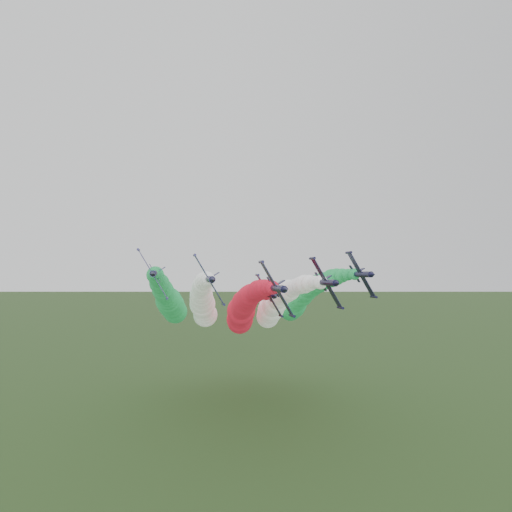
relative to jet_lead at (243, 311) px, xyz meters
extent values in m
cylinder|color=black|center=(-3.01, -57.20, 8.05)|extent=(1.59, 9.49, 1.59)
cone|color=black|center=(-3.01, -62.79, 8.05)|extent=(1.44, 1.90, 1.44)
cone|color=black|center=(-3.01, -52.03, 8.05)|extent=(1.44, 0.95, 1.44)
ellipsoid|color=black|center=(-2.65, -59.31, 8.26)|extent=(0.98, 1.98, 1.07)
cube|color=black|center=(-3.15, -57.41, 7.97)|extent=(5.24, 2.00, 8.79)
cylinder|color=black|center=(-5.72, -57.41, 12.33)|extent=(0.64, 2.74, 0.64)
cylinder|color=black|center=(-0.58, -57.41, 3.60)|extent=(0.64, 2.74, 0.64)
cube|color=black|center=(-1.97, -53.19, 8.66)|extent=(2.17, 1.58, 1.36)
cube|color=black|center=(-2.88, -53.19, 8.13)|extent=(2.12, 1.16, 3.51)
sphere|color=red|center=(-3.01, -53.51, 8.05)|extent=(2.37, 2.37, 2.37)
sphere|color=red|center=(-3.00, -49.77, 7.94)|extent=(2.69, 2.69, 2.69)
sphere|color=red|center=(-2.96, -46.04, 7.72)|extent=(3.29, 3.29, 3.29)
sphere|color=red|center=(-2.89, -42.31, 7.42)|extent=(3.70, 3.70, 3.70)
sphere|color=red|center=(-2.80, -38.58, 7.06)|extent=(4.07, 4.07, 4.07)
sphere|color=red|center=(-2.68, -34.84, 6.63)|extent=(3.71, 3.71, 3.71)
sphere|color=red|center=(-2.54, -31.11, 6.15)|extent=(4.06, 4.06, 4.06)
sphere|color=red|center=(-2.36, -27.38, 5.62)|extent=(4.90, 4.90, 4.90)
sphere|color=red|center=(-2.17, -23.65, 5.05)|extent=(5.30, 5.30, 5.30)
sphere|color=red|center=(-1.94, -19.92, 4.43)|extent=(5.51, 5.51, 5.51)
sphere|color=red|center=(-1.69, -16.18, 3.76)|extent=(5.75, 5.75, 5.75)
sphere|color=red|center=(-1.41, -12.45, 3.05)|extent=(6.38, 6.38, 6.38)
sphere|color=red|center=(-1.11, -8.72, 2.31)|extent=(6.41, 6.41, 6.41)
sphere|color=red|center=(-0.77, -4.99, 1.52)|extent=(6.18, 6.18, 6.18)
sphere|color=red|center=(-0.42, -1.25, 0.70)|extent=(6.14, 6.14, 6.14)
sphere|color=red|center=(-0.03, 2.48, -0.16)|extent=(8.01, 8.01, 8.01)
sphere|color=red|center=(0.38, 6.21, -1.05)|extent=(7.36, 7.36, 7.36)
sphere|color=red|center=(0.81, 9.94, -1.97)|extent=(7.10, 7.10, 7.10)
sphere|color=red|center=(1.28, 13.67, -2.93)|extent=(7.32, 7.32, 7.32)
sphere|color=red|center=(1.77, 17.41, -3.93)|extent=(8.28, 8.28, 8.28)
sphere|color=red|center=(2.28, 21.14, -4.95)|extent=(7.99, 7.99, 7.99)
cylinder|color=black|center=(-13.17, -47.46, 9.41)|extent=(1.59, 9.49, 1.59)
cone|color=black|center=(-13.17, -53.05, 9.41)|extent=(1.44, 1.90, 1.44)
cone|color=black|center=(-13.17, -42.29, 9.41)|extent=(1.44, 0.95, 1.44)
ellipsoid|color=black|center=(-12.80, -49.57, 9.63)|extent=(0.98, 1.98, 1.07)
cube|color=black|center=(-13.30, -47.67, 9.33)|extent=(5.24, 2.00, 8.79)
cylinder|color=black|center=(-15.87, -47.67, 13.70)|extent=(0.64, 2.74, 0.64)
cylinder|color=black|center=(-10.74, -47.67, 4.97)|extent=(0.64, 2.74, 0.64)
cube|color=black|center=(-12.12, -43.45, 10.03)|extent=(2.17, 1.58, 1.36)
cube|color=black|center=(-13.03, -43.45, 9.49)|extent=(2.12, 1.16, 3.51)
sphere|color=white|center=(-13.17, -43.77, 9.41)|extent=(2.62, 2.62, 2.62)
sphere|color=white|center=(-13.15, -40.04, 9.30)|extent=(3.06, 3.06, 3.06)
sphere|color=white|center=(-13.11, -36.31, 9.09)|extent=(3.37, 3.37, 3.37)
sphere|color=white|center=(-13.05, -32.57, 8.79)|extent=(3.80, 3.80, 3.80)
sphere|color=white|center=(-12.96, -28.84, 8.42)|extent=(3.47, 3.47, 3.47)
sphere|color=white|center=(-12.84, -25.11, 8.00)|extent=(4.29, 4.29, 4.29)
sphere|color=white|center=(-12.69, -21.38, 7.52)|extent=(4.49, 4.49, 4.49)
sphere|color=white|center=(-12.52, -17.64, 6.99)|extent=(4.33, 4.33, 4.33)
sphere|color=white|center=(-12.32, -13.91, 6.41)|extent=(4.59, 4.59, 4.59)
sphere|color=white|center=(-12.09, -10.18, 5.79)|extent=(5.28, 5.28, 5.28)
sphere|color=white|center=(-11.84, -6.45, 5.13)|extent=(5.49, 5.49, 5.49)
sphere|color=white|center=(-11.56, -2.72, 4.42)|extent=(6.18, 6.18, 6.18)
sphere|color=white|center=(-11.26, 1.02, 3.67)|extent=(6.24, 6.24, 6.24)
sphere|color=white|center=(-10.93, 4.75, 2.89)|extent=(6.84, 6.84, 6.84)
sphere|color=white|center=(-10.57, 8.48, 2.07)|extent=(6.72, 6.72, 6.72)
sphere|color=white|center=(-10.19, 12.21, 1.21)|extent=(7.66, 7.66, 7.66)
sphere|color=white|center=(-9.78, 15.95, 0.32)|extent=(7.11, 7.11, 7.11)
sphere|color=white|center=(-9.34, 19.68, -0.61)|extent=(6.64, 6.64, 6.64)
sphere|color=white|center=(-8.88, 23.41, -1.57)|extent=(6.78, 6.78, 6.78)
sphere|color=white|center=(-8.39, 27.14, -2.56)|extent=(7.49, 7.49, 7.49)
sphere|color=white|center=(-7.87, 30.87, -3.58)|extent=(8.07, 8.07, 8.07)
cylinder|color=black|center=(7.21, -51.64, 8.83)|extent=(1.59, 9.49, 1.59)
cone|color=black|center=(7.21, -57.23, 8.83)|extent=(1.44, 1.90, 1.44)
cone|color=black|center=(7.21, -46.47, 8.83)|extent=(1.44, 0.95, 1.44)
ellipsoid|color=black|center=(7.57, -53.74, 9.04)|extent=(0.98, 1.98, 1.07)
cube|color=black|center=(7.07, -51.85, 8.75)|extent=(5.24, 2.00, 8.79)
cylinder|color=black|center=(4.51, -51.85, 13.11)|extent=(0.64, 2.74, 0.64)
cylinder|color=black|center=(9.64, -51.85, 4.38)|extent=(0.64, 2.74, 0.64)
cube|color=black|center=(8.25, -47.63, 9.44)|extent=(2.17, 1.58, 1.36)
cube|color=black|center=(7.35, -47.63, 8.91)|extent=(2.12, 1.16, 3.51)
sphere|color=white|center=(7.21, -47.94, 8.83)|extent=(2.67, 2.67, 2.67)
sphere|color=white|center=(7.22, -44.21, 8.72)|extent=(2.51, 2.51, 2.51)
sphere|color=white|center=(7.26, -40.48, 8.50)|extent=(3.31, 3.31, 3.31)
sphere|color=white|center=(7.33, -36.75, 8.20)|extent=(3.86, 3.86, 3.86)
sphere|color=white|center=(7.42, -33.01, 7.84)|extent=(3.74, 3.74, 3.74)
sphere|color=white|center=(7.54, -29.28, 7.41)|extent=(3.72, 3.72, 3.72)
sphere|color=white|center=(7.69, -25.55, 6.93)|extent=(4.02, 4.02, 4.02)
sphere|color=white|center=(7.86, -21.82, 6.40)|extent=(5.07, 5.07, 5.07)
sphere|color=white|center=(8.06, -18.09, 5.83)|extent=(5.21, 5.21, 5.21)
sphere|color=white|center=(8.28, -14.35, 5.20)|extent=(4.76, 4.76, 4.76)
sphere|color=white|center=(8.53, -10.62, 4.54)|extent=(4.89, 4.89, 4.89)
sphere|color=white|center=(8.81, -6.89, 3.83)|extent=(5.60, 5.60, 5.60)
sphere|color=white|center=(9.12, -3.16, 3.09)|extent=(5.28, 5.28, 5.28)
sphere|color=white|center=(9.45, 0.58, 2.30)|extent=(6.93, 6.93, 6.93)
sphere|color=white|center=(9.81, 4.31, 1.48)|extent=(7.05, 7.05, 7.05)
sphere|color=white|center=(10.19, 8.04, 0.62)|extent=(6.37, 6.37, 6.37)
sphere|color=white|center=(10.60, 11.77, -0.27)|extent=(7.88, 7.88, 7.88)
sphere|color=white|center=(11.04, 15.50, -1.19)|extent=(7.91, 7.91, 7.91)
sphere|color=white|center=(11.50, 19.24, -2.15)|extent=(7.18, 7.18, 7.18)
sphere|color=white|center=(11.99, 22.97, -3.15)|extent=(7.53, 7.53, 7.53)
sphere|color=white|center=(12.51, 26.70, -4.17)|extent=(7.47, 7.47, 7.47)
cylinder|color=black|center=(-23.06, -44.48, 10.42)|extent=(1.59, 9.49, 1.59)
cone|color=black|center=(-23.06, -50.07, 10.42)|extent=(1.44, 1.90, 1.44)
cone|color=black|center=(-23.06, -39.31, 10.42)|extent=(1.44, 0.95, 1.44)
ellipsoid|color=black|center=(-22.69, -46.59, 10.64)|extent=(0.98, 1.98, 1.07)
cube|color=black|center=(-23.19, -44.69, 10.34)|extent=(5.24, 2.00, 8.79)
cylinder|color=black|center=(-25.76, -44.69, 14.71)|extent=(0.64, 2.74, 0.64)
cylinder|color=black|center=(-20.63, -44.69, 5.98)|extent=(0.64, 2.74, 0.64)
cube|color=black|center=(-22.01, -40.47, 11.04)|extent=(2.17, 1.58, 1.36)
cube|color=black|center=(-22.92, -40.47, 10.50)|extent=(2.12, 1.16, 3.51)
sphere|color=green|center=(-23.06, -40.79, 10.42)|extent=(2.35, 2.35, 2.35)
sphere|color=green|center=(-23.04, -37.06, 10.31)|extent=(2.66, 2.66, 2.66)
sphere|color=green|center=(-23.00, -33.32, 10.10)|extent=(3.54, 3.54, 3.54)
sphere|color=green|center=(-22.94, -29.59, 9.80)|extent=(3.22, 3.22, 3.22)
sphere|color=green|center=(-22.85, -25.86, 9.43)|extent=(3.56, 3.56, 3.56)
sphere|color=green|center=(-22.73, -22.13, 9.01)|extent=(3.69, 3.69, 3.69)
sphere|color=green|center=(-22.58, -18.40, 8.53)|extent=(4.26, 4.26, 4.26)
sphere|color=green|center=(-22.41, -14.66, 8.00)|extent=(4.82, 4.82, 4.82)
sphere|color=green|center=(-22.21, -10.93, 7.42)|extent=(4.38, 4.38, 4.38)
sphere|color=green|center=(-21.98, -7.20, 6.80)|extent=(4.74, 4.74, 4.74)
sphere|color=green|center=(-21.73, -3.47, 6.13)|extent=(5.56, 5.56, 5.56)
sphere|color=green|center=(-21.45, 0.26, 5.43)|extent=(5.67, 5.67, 5.67)
sphere|color=green|center=(-21.15, 4.00, 4.68)|extent=(5.71, 5.71, 5.71)
sphere|color=green|center=(-20.82, 7.73, 3.90)|extent=(6.22, 6.22, 6.22)
sphere|color=green|center=(-20.46, 11.46, 3.08)|extent=(6.83, 6.83, 6.83)
sphere|color=green|center=(-20.08, 15.19, 2.22)|extent=(7.80, 7.80, 7.80)
sphere|color=green|center=(-19.67, 18.93, 1.33)|extent=(7.92, 7.92, 7.92)
sphere|color=green|center=(-19.23, 22.66, 0.40)|extent=(8.19, 8.19, 8.19)
sphere|color=green|center=(-18.77, 26.39, -0.56)|extent=(7.53, 7.53, 7.53)
sphere|color=green|center=(-18.28, 30.12, -1.55)|extent=(7.98, 7.98, 7.98)
sphere|color=green|center=(-17.76, 33.85, -2.57)|extent=(8.01, 8.01, 8.01)
cylinder|color=black|center=(17.11, -43.29, 10.24)|extent=(1.59, 9.49, 1.59)
cone|color=black|center=(17.11, -48.88, 10.24)|extent=(1.44, 1.90, 1.44)
cone|color=black|center=(17.11, -38.12, 10.24)|extent=(1.44, 0.95, 1.44)
ellipsoid|color=black|center=(17.47, -45.40, 10.46)|extent=(0.98, 1.98, 1.07)
cube|color=black|center=(16.97, -43.50, 10.16)|extent=(5.24, 2.00, 8.79)
cylinder|color=black|center=(14.41, -43.50, 14.53)|extent=(0.64, 2.74, 0.64)
cylinder|color=black|center=(19.54, -43.50, 5.80)|extent=(0.64, 2.74, 0.64)
cube|color=black|center=(18.16, -39.28, 10.86)|extent=(2.17, 1.58, 1.36)
cube|color=black|center=(17.25, -39.28, 10.32)|extent=(2.12, 1.16, 3.51)
sphere|color=green|center=(17.11, -39.60, 10.24)|extent=(2.38, 2.38, 2.38)
sphere|color=green|center=(17.12, -35.87, 10.14)|extent=(2.52, 2.52, 2.52)
sphere|color=green|center=(17.16, -32.13, 9.92)|extent=(3.13, 3.13, 3.13)
sphere|color=green|center=(17.23, -28.40, 9.62)|extent=(3.81, 3.81, 3.81)
sphere|color=green|center=(17.32, -24.67, 9.25)|extent=(4.29, 4.29, 4.29)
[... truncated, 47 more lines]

